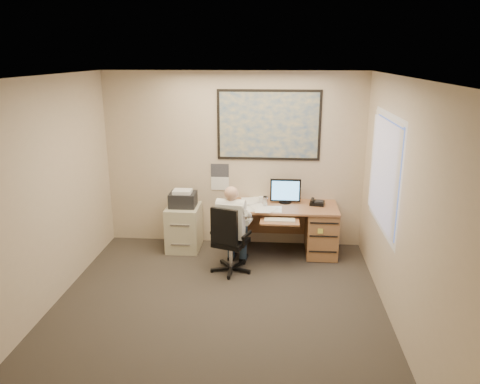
# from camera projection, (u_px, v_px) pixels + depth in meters

# --- Properties ---
(room_shell) EXTENTS (4.00, 4.50, 2.70)m
(room_shell) POSITION_uv_depth(u_px,v_px,m) (214.00, 205.00, 5.08)
(room_shell) COLOR #322C26
(room_shell) RESTS_ON ground
(desk) EXTENTS (1.60, 0.97, 1.12)m
(desk) POSITION_uv_depth(u_px,v_px,m) (305.00, 225.00, 7.07)
(desk) COLOR #A16B45
(desk) RESTS_ON ground
(world_map) EXTENTS (1.56, 0.03, 1.06)m
(world_map) POSITION_uv_depth(u_px,v_px,m) (269.00, 125.00, 7.02)
(world_map) COLOR #1E4C93
(world_map) RESTS_ON room_shell
(wall_calendar) EXTENTS (0.28, 0.01, 0.42)m
(wall_calendar) POSITION_uv_depth(u_px,v_px,m) (220.00, 177.00, 7.31)
(wall_calendar) COLOR white
(wall_calendar) RESTS_ON room_shell
(window_blinds) EXTENTS (0.06, 1.40, 1.30)m
(window_blinds) POSITION_uv_depth(u_px,v_px,m) (385.00, 173.00, 5.64)
(window_blinds) COLOR silver
(window_blinds) RESTS_ON room_shell
(filing_cabinet) EXTENTS (0.49, 0.59, 0.96)m
(filing_cabinet) POSITION_uv_depth(u_px,v_px,m) (184.00, 223.00, 7.23)
(filing_cabinet) COLOR beige
(filing_cabinet) RESTS_ON ground
(office_chair) EXTENTS (0.74, 0.74, 0.98)m
(office_chair) POSITION_uv_depth(u_px,v_px,m) (232.00, 253.00, 6.46)
(office_chair) COLOR black
(office_chair) RESTS_ON ground
(person) EXTENTS (0.61, 0.79, 1.22)m
(person) POSITION_uv_depth(u_px,v_px,m) (231.00, 229.00, 6.44)
(person) COLOR white
(person) RESTS_ON office_chair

